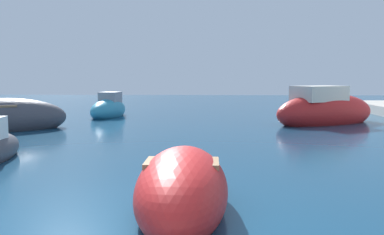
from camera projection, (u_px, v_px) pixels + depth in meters
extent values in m
plane|color=navy|center=(130.00, 225.00, 5.91)|extent=(80.00, 80.00, 0.00)
ellipsoid|color=#3F3F47|center=(2.00, 119.00, 16.14)|extent=(5.07, 4.04, 1.61)
cube|color=brown|center=(1.00, 105.00, 16.09)|extent=(1.57, 1.72, 0.08)
ellipsoid|color=#B21E1E|center=(326.00, 113.00, 18.46)|extent=(5.52, 4.31, 1.72)
cube|color=beige|center=(319.00, 94.00, 18.18)|extent=(2.58, 2.31, 0.67)
ellipsoid|color=#B21E1E|center=(182.00, 190.00, 6.46)|extent=(1.41, 3.36, 1.26)
cube|color=brown|center=(182.00, 163.00, 6.42)|extent=(1.12, 0.67, 0.08)
ellipsoid|color=teal|center=(109.00, 110.00, 21.52)|extent=(1.80, 3.58, 1.19)
cube|color=gray|center=(110.00, 97.00, 21.72)|extent=(1.04, 1.27, 0.58)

